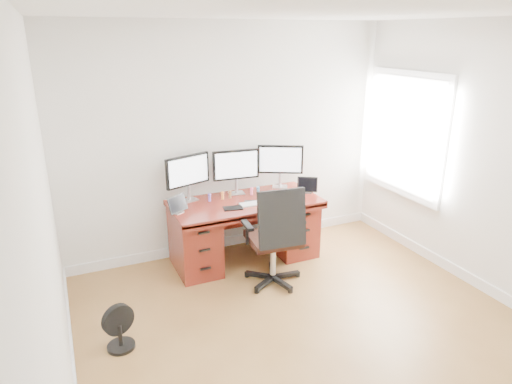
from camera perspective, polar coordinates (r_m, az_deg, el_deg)
name	(u,v)px	position (r m, az deg, el deg)	size (l,w,h in m)	color
ground	(328,350)	(4.16, 8.97, -18.93)	(4.50, 4.50, 0.00)	olive
back_wall	(230,141)	(5.42, -3.26, 6.39)	(4.00, 0.10, 2.70)	white
right_wall	(509,168)	(4.93, 29.08, 2.69)	(0.10, 4.50, 2.70)	white
desk	(244,228)	(5.35, -1.45, -4.48)	(1.70, 0.80, 0.75)	#601B13
office_chair	(275,253)	(4.84, 2.37, -7.59)	(0.66, 0.65, 1.12)	black
floor_fan	(119,328)	(4.18, -16.73, -15.98)	(0.28, 0.24, 0.41)	black
monitor_left	(188,172)	(5.15, -8.52, 2.46)	(0.53, 0.20, 0.53)	silver
monitor_center	(236,166)	(5.32, -2.51, 3.23)	(0.55, 0.16, 0.53)	silver
monitor_right	(280,161)	(5.55, 3.06, 3.90)	(0.50, 0.29, 0.53)	silver
tablet_left	(178,205)	(4.88, -9.75, -1.64)	(0.24, 0.17, 0.19)	silver
tablet_right	(308,186)	(5.46, 6.48, 0.77)	(0.24, 0.18, 0.19)	silver
keyboard	(254,204)	(5.08, -0.31, -1.45)	(0.30, 0.13, 0.01)	white
trackpad	(275,203)	(5.11, 2.42, -1.39)	(0.14, 0.14, 0.01)	#B8BABF
drawing_tablet	(233,208)	(4.96, -2.90, -2.01)	(0.21, 0.13, 0.01)	black
phone	(250,201)	(5.15, -0.73, -1.18)	(0.13, 0.06, 0.01)	black
figurine_purple	(209,197)	(5.18, -5.83, -0.60)	(0.04, 0.04, 0.10)	#7056CD
figurine_orange	(223,195)	(5.23, -4.20, -0.36)	(0.04, 0.04, 0.10)	orange
figurine_brown	(230,194)	(5.26, -3.26, -0.22)	(0.04, 0.04, 0.10)	olive
figurine_pink	(252,191)	(5.36, -0.56, 0.17)	(0.04, 0.04, 0.10)	pink
figurine_blue	(258,190)	(5.39, 0.26, 0.29)	(0.04, 0.04, 0.10)	#5EADE8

